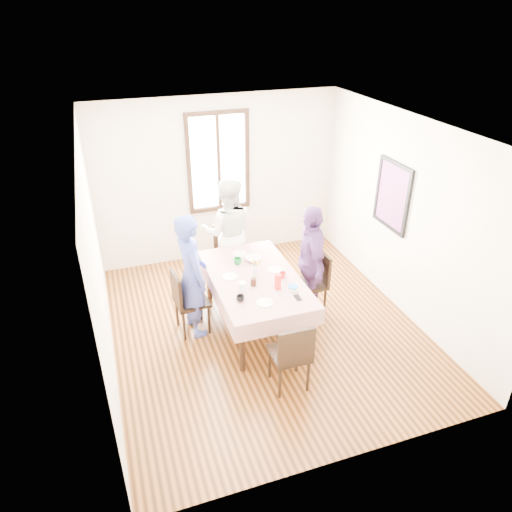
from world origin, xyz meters
name	(u,v)px	position (x,y,z in m)	size (l,w,h in m)	color
ground	(265,326)	(0.00, 0.00, 0.00)	(4.50, 4.50, 0.00)	black
back_wall	(219,180)	(0.00, 2.25, 1.35)	(4.00, 4.00, 0.00)	beige
right_wall	(404,217)	(2.00, 0.00, 1.35)	(4.50, 4.50, 0.00)	beige
window_frame	(218,162)	(0.00, 2.23, 1.65)	(1.02, 0.06, 1.62)	black
window_pane	(218,162)	(0.00, 2.24, 1.65)	(0.90, 0.02, 1.50)	white
art_poster	(393,196)	(1.98, 0.30, 1.55)	(0.04, 0.76, 0.96)	red
dining_table	(255,302)	(-0.11, 0.09, 0.38)	(0.99, 1.76, 0.75)	black
tablecloth	(255,277)	(-0.11, 0.09, 0.76)	(1.11, 1.88, 0.01)	#5E0708
chair_left	(192,301)	(-0.93, 0.26, 0.46)	(0.42, 0.42, 0.91)	black
chair_right	(309,284)	(0.71, 0.15, 0.46)	(0.42, 0.42, 0.91)	black
chair_far	(230,255)	(-0.11, 1.30, 0.46)	(0.42, 0.42, 0.91)	black
chair_near	(289,353)	(-0.11, -1.12, 0.46)	(0.42, 0.42, 0.91)	black
person_left	(191,275)	(-0.91, 0.26, 0.85)	(0.62, 0.40, 1.69)	#3A449B
person_far	(229,233)	(-0.11, 1.28, 0.85)	(0.83, 0.65, 1.70)	silver
person_right	(309,262)	(0.69, 0.15, 0.81)	(0.95, 0.40, 1.63)	#5A346D
mug_black	(240,298)	(-0.45, -0.38, 0.80)	(0.10, 0.10, 0.08)	black
mug_flag	(283,275)	(0.22, -0.05, 0.80)	(0.09, 0.09, 0.08)	red
mug_green	(238,261)	(-0.22, 0.49, 0.81)	(0.11, 0.11, 0.09)	#0C7226
serving_bowl	(253,259)	(0.01, 0.51, 0.79)	(0.22, 0.22, 0.05)	white
juice_carton	(278,282)	(0.07, -0.27, 0.87)	(0.07, 0.07, 0.21)	red
butter_tub	(293,289)	(0.23, -0.38, 0.79)	(0.12, 0.12, 0.06)	white
jam_jar	(253,282)	(-0.19, -0.10, 0.81)	(0.07, 0.07, 0.10)	black
drinking_glass	(242,286)	(-0.36, -0.16, 0.82)	(0.08, 0.08, 0.11)	silver
smartphone	(298,298)	(0.22, -0.54, 0.77)	(0.07, 0.14, 0.01)	black
flower_vase	(255,272)	(-0.10, 0.11, 0.83)	(0.06, 0.06, 0.13)	silver
plate_left	(230,277)	(-0.42, 0.19, 0.77)	(0.20, 0.20, 0.01)	white
plate_right	(275,270)	(0.21, 0.17, 0.77)	(0.20, 0.20, 0.01)	white
plate_far	(240,254)	(-0.11, 0.76, 0.77)	(0.20, 0.20, 0.01)	white
plate_near	(265,303)	(-0.19, -0.52, 0.77)	(0.20, 0.20, 0.01)	white
butter_lid	(293,286)	(0.23, -0.38, 0.83)	(0.12, 0.12, 0.01)	blue
flower_bunch	(255,264)	(-0.10, 0.11, 0.94)	(0.09, 0.09, 0.10)	yellow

